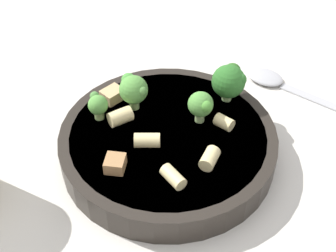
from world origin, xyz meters
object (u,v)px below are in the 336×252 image
at_px(pasta_bowl, 168,142).
at_px(rigatoni_0, 121,115).
at_px(broccoli_floret_2, 133,89).
at_px(rigatoni_3, 210,158).
at_px(broccoli_floret_3, 229,81).
at_px(rigatoni_2, 173,177).
at_px(rigatoni_4, 147,140).
at_px(chicken_chunk_0, 115,164).
at_px(rigatoni_1, 224,122).
at_px(broccoli_floret_0, 99,103).
at_px(chicken_chunk_1, 113,95).
at_px(spoon, 279,83).
at_px(broccoli_floret_1, 201,105).

distance_m(pasta_bowl, rigatoni_0, 0.06).
bearing_deg(broccoli_floret_2, rigatoni_3, 150.06).
xyz_separation_m(broccoli_floret_3, rigatoni_2, (0.02, 0.14, -0.02)).
relative_size(rigatoni_0, rigatoni_2, 0.96).
relative_size(rigatoni_4, chicken_chunk_0, 1.31).
distance_m(rigatoni_2, chicken_chunk_0, 0.06).
bearing_deg(rigatoni_2, rigatoni_4, -43.86).
bearing_deg(rigatoni_1, broccoli_floret_0, 9.21).
xyz_separation_m(chicken_chunk_1, spoon, (-0.18, -0.13, -0.04)).
height_order(broccoli_floret_0, spoon, broccoli_floret_0).
bearing_deg(broccoli_floret_0, chicken_chunk_1, -95.17).
bearing_deg(rigatoni_3, broccoli_floret_0, -14.77).
distance_m(rigatoni_0, spoon, 0.23).
height_order(rigatoni_0, rigatoni_4, rigatoni_0).
bearing_deg(broccoli_floret_2, rigatoni_1, 179.06).
xyz_separation_m(rigatoni_0, rigatoni_4, (-0.04, 0.03, -0.00)).
relative_size(broccoli_floret_1, rigatoni_2, 1.42).
bearing_deg(spoon, broccoli_floret_0, 41.28).
bearing_deg(chicken_chunk_0, broccoli_floret_2, -80.81).
bearing_deg(broccoli_floret_2, spoon, -137.90).
bearing_deg(broccoli_floret_1, rigatoni_3, 112.86).
bearing_deg(rigatoni_1, spoon, -108.48).
xyz_separation_m(pasta_bowl, broccoli_floret_0, (0.08, -0.00, 0.03)).
bearing_deg(chicken_chunk_1, broccoli_floret_1, 177.19).
bearing_deg(chicken_chunk_1, rigatoni_3, 153.79).
xyz_separation_m(rigatoni_3, chicken_chunk_1, (0.13, -0.07, -0.00)).
distance_m(pasta_bowl, rigatoni_4, 0.04).
bearing_deg(chicken_chunk_0, rigatoni_3, -158.61).
bearing_deg(pasta_bowl, broccoli_floret_1, -134.05).
height_order(pasta_bowl, broccoli_floret_0, broccoli_floret_0).
bearing_deg(rigatoni_0, broccoli_floret_3, -144.26).
height_order(broccoli_floret_3, rigatoni_3, broccoli_floret_3).
distance_m(pasta_bowl, chicken_chunk_0, 0.08).
relative_size(broccoli_floret_0, broccoli_floret_3, 0.66).
bearing_deg(spoon, rigatoni_2, 71.69).
bearing_deg(rigatoni_3, rigatoni_2, 50.29).
relative_size(broccoli_floret_2, spoon, 0.28).
bearing_deg(pasta_bowl, broccoli_floret_0, -3.51).
relative_size(pasta_bowl, rigatoni_3, 9.96).
xyz_separation_m(rigatoni_0, rigatoni_3, (-0.11, 0.03, -0.00)).
bearing_deg(chicken_chunk_1, rigatoni_2, 136.57).
bearing_deg(spoon, chicken_chunk_0, 59.45).
relative_size(rigatoni_4, spoon, 0.17).
height_order(broccoli_floret_0, rigatoni_4, broccoli_floret_0).
relative_size(rigatoni_2, rigatoni_4, 0.99).
bearing_deg(chicken_chunk_0, broccoli_floret_0, -56.22).
bearing_deg(rigatoni_4, chicken_chunk_0, 63.61).
bearing_deg(rigatoni_2, rigatoni_3, -129.71).
xyz_separation_m(broccoli_floret_0, spoon, (-0.18, -0.16, -0.05)).
bearing_deg(broccoli_floret_0, rigatoni_1, -170.79).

